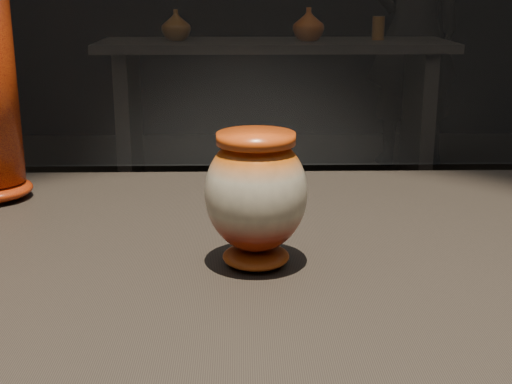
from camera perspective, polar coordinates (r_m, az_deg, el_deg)
main_vase at (r=0.82m, az=0.00°, el=-0.19°), size 0.13×0.13×0.16m
back_shelf at (r=4.18m, az=1.48°, el=8.40°), size 2.00×0.60×0.90m
back_vase_left at (r=4.17m, az=-6.42°, el=13.13°), size 0.21×0.21×0.17m
back_vase_mid at (r=4.13m, az=4.22°, el=13.24°), size 0.24×0.24×0.18m
back_vase_right at (r=4.25m, az=9.76°, el=12.80°), size 0.07×0.07×0.13m
visitor at (r=4.98m, az=12.52°, el=12.56°), size 0.72×0.52×1.83m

